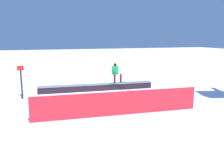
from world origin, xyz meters
The scene contains 5 objects.
ground_plane centered at (0.00, 0.00, 0.00)m, with size 120.00×120.00×0.00m, color white.
grind_box centered at (0.00, 0.00, 0.32)m, with size 7.94×1.14×0.71m.
snowboarder centered at (-1.33, 0.15, 1.48)m, with size 1.56×0.59×1.44m.
safety_fence centered at (0.00, 4.40, 0.61)m, with size 8.56×0.06×1.23m, color red.
trail_marker centered at (4.88, -0.33, 1.15)m, with size 0.40×0.10×2.15m.
Camera 1 is at (3.59, 14.11, 3.88)m, focal length 34.21 mm.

